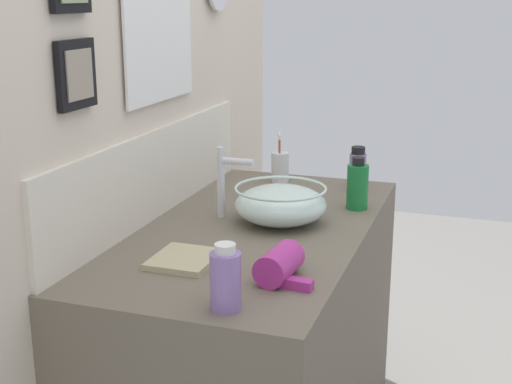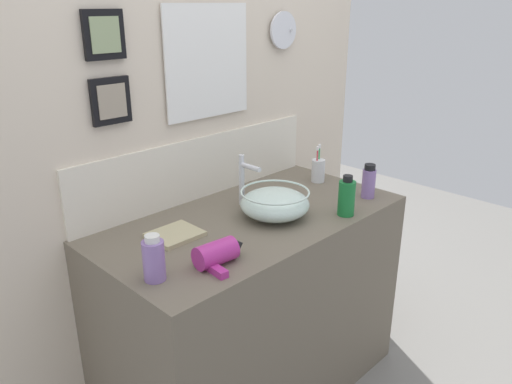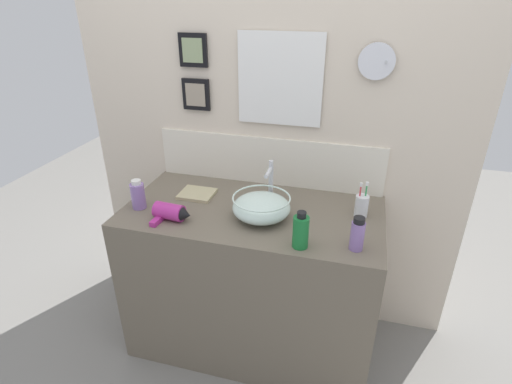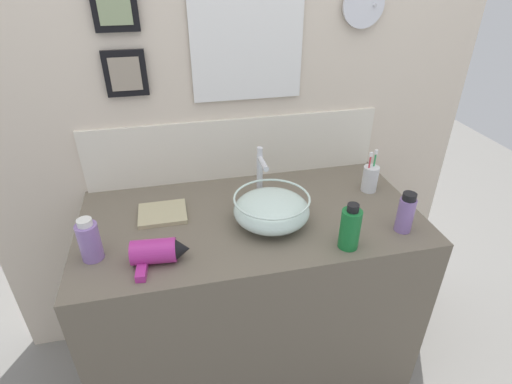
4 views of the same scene
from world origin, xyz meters
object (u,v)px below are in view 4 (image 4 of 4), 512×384
at_px(glass_bowl_sink, 271,210).
at_px(spray_bottle, 89,241).
at_px(lotion_bottle, 406,213).
at_px(hand_towel, 163,213).
at_px(hair_drier, 158,252).
at_px(faucet, 260,171).
at_px(toothbrush_cup, 370,178).
at_px(soap_dispenser, 350,228).

distance_m(glass_bowl_sink, spray_bottle, 0.61).
xyz_separation_m(lotion_bottle, hand_towel, (-0.82, 0.28, -0.06)).
height_order(glass_bowl_sink, spray_bottle, spray_bottle).
height_order(spray_bottle, lotion_bottle, same).
height_order(glass_bowl_sink, hair_drier, glass_bowl_sink).
relative_size(faucet, spray_bottle, 1.45).
distance_m(faucet, lotion_bottle, 0.54).
xyz_separation_m(hair_drier, lotion_bottle, (0.84, -0.02, 0.03)).
bearing_deg(spray_bottle, lotion_bottle, -4.37).
xyz_separation_m(toothbrush_cup, hand_towel, (-0.83, -0.00, -0.05)).
distance_m(glass_bowl_sink, lotion_bottle, 0.46).
bearing_deg(hand_towel, faucet, 5.61).
relative_size(toothbrush_cup, soap_dispenser, 1.07).
bearing_deg(glass_bowl_sink, spray_bottle, -174.16).
bearing_deg(soap_dispenser, faucet, 120.94).
xyz_separation_m(faucet, soap_dispenser, (0.21, -0.36, -0.05)).
height_order(spray_bottle, soap_dispenser, soap_dispenser).
height_order(faucet, lotion_bottle, faucet).
distance_m(faucet, hair_drier, 0.50).
bearing_deg(spray_bottle, toothbrush_cup, 10.77).
xyz_separation_m(faucet, lotion_bottle, (0.44, -0.31, -0.05)).
height_order(hair_drier, toothbrush_cup, toothbrush_cup).
bearing_deg(toothbrush_cup, hair_drier, -162.63).
distance_m(faucet, soap_dispenser, 0.42).
bearing_deg(hand_towel, lotion_bottle, -18.62).
relative_size(hair_drier, hand_towel, 1.07).
relative_size(toothbrush_cup, hand_towel, 1.01).
bearing_deg(faucet, hand_towel, -174.39).
distance_m(toothbrush_cup, lotion_bottle, 0.28).
bearing_deg(spray_bottle, glass_bowl_sink, 5.84).
relative_size(glass_bowl_sink, faucet, 1.26).
bearing_deg(hair_drier, toothbrush_cup, 17.37).
distance_m(hair_drier, hand_towel, 0.26).
bearing_deg(hair_drier, glass_bowl_sink, 17.64).
bearing_deg(hand_towel, toothbrush_cup, 0.19).
height_order(hair_drier, soap_dispenser, soap_dispenser).
relative_size(hair_drier, soap_dispenser, 1.13).
bearing_deg(hair_drier, hand_towel, 86.69).
distance_m(glass_bowl_sink, hair_drier, 0.42).
height_order(glass_bowl_sink, lotion_bottle, lotion_bottle).
relative_size(lotion_bottle, hand_towel, 0.85).
distance_m(hair_drier, soap_dispenser, 0.62).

